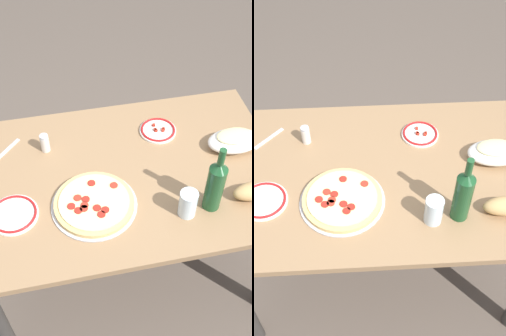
% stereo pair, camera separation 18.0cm
% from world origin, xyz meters
% --- Properties ---
extents(ground_plane, '(8.00, 8.00, 0.00)m').
position_xyz_m(ground_plane, '(0.00, 0.00, 0.00)').
color(ground_plane, brown).
rests_on(ground_plane, ground).
extents(dining_table, '(1.34, 0.89, 0.71)m').
position_xyz_m(dining_table, '(0.00, 0.00, 0.60)').
color(dining_table, '#93704C').
rests_on(dining_table, ground).
extents(pepperoni_pizza, '(0.34, 0.34, 0.03)m').
position_xyz_m(pepperoni_pizza, '(0.16, 0.15, 0.73)').
color(pepperoni_pizza, '#B7B7BC').
rests_on(pepperoni_pizza, dining_table).
extents(baked_pasta_dish, '(0.24, 0.15, 0.08)m').
position_xyz_m(baked_pasta_dish, '(-0.50, -0.06, 0.75)').
color(baked_pasta_dish, white).
rests_on(baked_pasta_dish, dining_table).
extents(wine_bottle, '(0.07, 0.07, 0.31)m').
position_xyz_m(wine_bottle, '(-0.29, 0.24, 0.84)').
color(wine_bottle, '#194723').
rests_on(wine_bottle, dining_table).
extents(water_glass, '(0.07, 0.07, 0.12)m').
position_xyz_m(water_glass, '(-0.19, 0.25, 0.77)').
color(water_glass, silver).
rests_on(water_glass, dining_table).
extents(side_plate_near, '(0.17, 0.17, 0.02)m').
position_xyz_m(side_plate_near, '(-0.20, -0.22, 0.72)').
color(side_plate_near, white).
rests_on(side_plate_near, dining_table).
extents(side_plate_far, '(0.19, 0.19, 0.02)m').
position_xyz_m(side_plate_far, '(0.47, 0.13, 0.72)').
color(side_plate_far, white).
rests_on(side_plate_far, dining_table).
extents(spice_shaker, '(0.04, 0.04, 0.09)m').
position_xyz_m(spice_shaker, '(0.32, -0.21, 0.75)').
color(spice_shaker, silver).
rests_on(spice_shaker, dining_table).
extents(fork_left, '(0.13, 0.14, 0.00)m').
position_xyz_m(fork_left, '(0.50, -0.24, 0.71)').
color(fork_left, '#B7B7BC').
rests_on(fork_left, dining_table).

